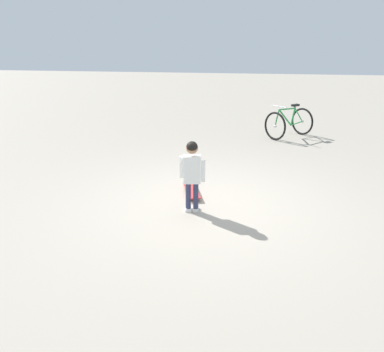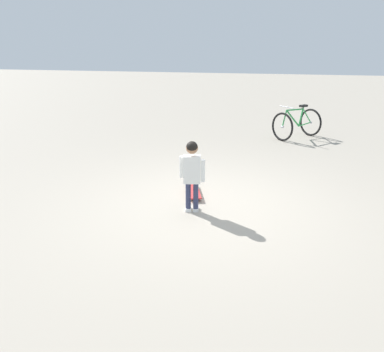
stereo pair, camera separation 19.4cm
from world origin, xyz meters
TOP-DOWN VIEW (x-y plane):
  - ground_plane at (0.00, 0.00)m, footprint 50.00×50.00m
  - child_person at (0.27, -0.24)m, footprint 0.21×0.39m
  - skateboard at (-0.36, -0.35)m, footprint 0.70×0.39m
  - bicycle_near at (-4.57, 1.47)m, footprint 1.25×1.26m

SIDE VIEW (x-z plane):
  - ground_plane at x=0.00m, z-range 0.00..0.00m
  - skateboard at x=-0.36m, z-range 0.02..0.10m
  - bicycle_near at x=-4.57m, z-range -0.04..0.80m
  - child_person at x=0.27m, z-range 0.13..1.19m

